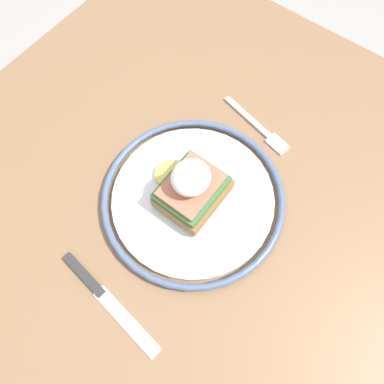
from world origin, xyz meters
TOP-DOWN VIEW (x-y plane):
  - ground_plane at (0.00, 0.00)m, footprint 6.00×6.00m
  - dining_table at (0.00, 0.00)m, footprint 0.86×0.87m
  - plate at (0.00, -0.01)m, footprint 0.27×0.27m
  - sandwich at (0.00, -0.01)m, footprint 0.10×0.11m
  - fork at (-0.17, -0.00)m, footprint 0.04×0.14m
  - knife at (0.18, -0.03)m, footprint 0.04×0.18m

SIDE VIEW (x-z plane):
  - ground_plane at x=0.00m, z-range 0.00..0.00m
  - dining_table at x=0.00m, z-range 0.25..0.97m
  - fork at x=-0.17m, z-range 0.72..0.73m
  - knife at x=0.18m, z-range 0.72..0.73m
  - plate at x=0.00m, z-range 0.72..0.74m
  - sandwich at x=0.00m, z-range 0.73..0.81m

